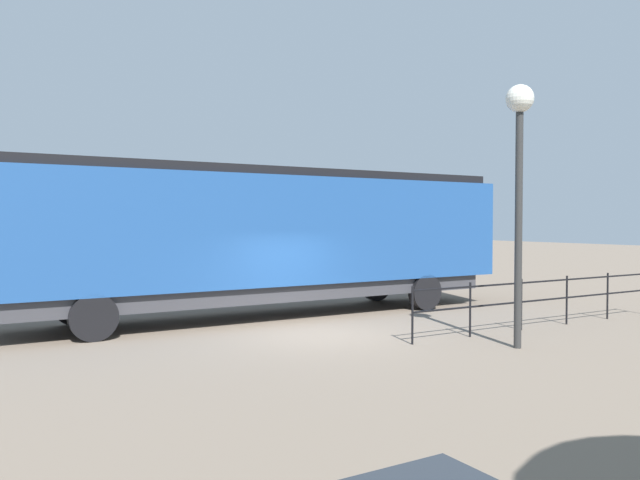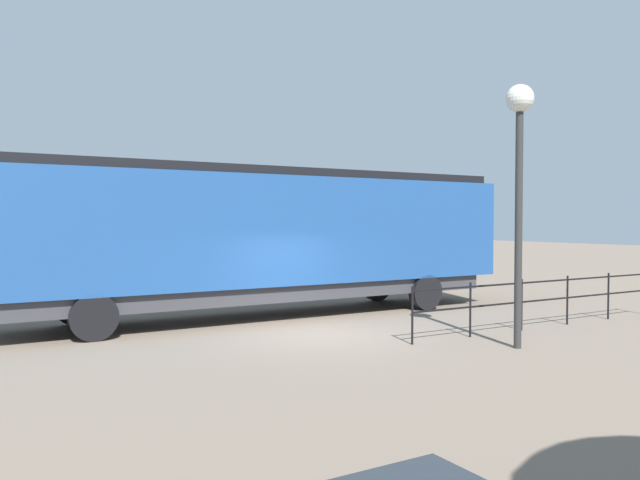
{
  "view_description": "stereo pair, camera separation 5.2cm",
  "coord_description": "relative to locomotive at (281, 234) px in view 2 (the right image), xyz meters",
  "views": [
    {
      "loc": [
        12.74,
        -7.55,
        2.74
      ],
      "look_at": [
        0.29,
        -0.13,
        2.3
      ],
      "focal_mm": 34.62,
      "sensor_mm": 36.0,
      "label": 1
    },
    {
      "loc": [
        12.77,
        -7.51,
        2.74
      ],
      "look_at": [
        0.29,
        -0.13,
        2.3
      ],
      "focal_mm": 34.62,
      "sensor_mm": 36.0,
      "label": 2
    }
  ],
  "objects": [
    {
      "name": "ground_plane",
      "position": [
        3.25,
        -0.63,
        -2.36
      ],
      "size": [
        120.0,
        120.0,
        0.0
      ],
      "primitive_type": "plane",
      "color": "#756656"
    },
    {
      "name": "platform_fence",
      "position": [
        5.33,
        4.95,
        -1.53
      ],
      "size": [
        0.05,
        8.81,
        1.3
      ],
      "color": "black",
      "rests_on": "ground_plane"
    },
    {
      "name": "lamp_post",
      "position": [
        6.79,
        2.28,
        1.94
      ],
      "size": [
        0.6,
        0.6,
        5.67
      ],
      "color": "#2D2D2D",
      "rests_on": "ground_plane"
    },
    {
      "name": "locomotive",
      "position": [
        0.0,
        0.0,
        0.0
      ],
      "size": [
        2.88,
        15.37,
        4.23
      ],
      "color": "navy",
      "rests_on": "ground_plane"
    }
  ]
}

